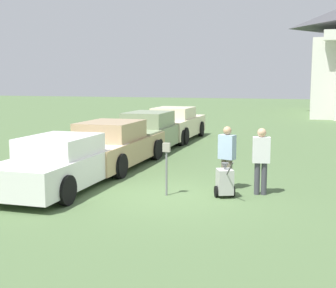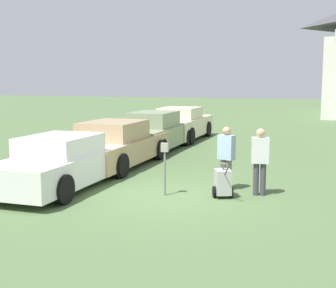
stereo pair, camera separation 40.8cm
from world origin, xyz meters
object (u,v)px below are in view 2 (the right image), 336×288
parked_car_white (64,163)px  equipment_cart (223,182)px  parked_car_sage (155,133)px  parking_meter (165,159)px  person_supervisor (260,158)px  parked_car_cream (181,124)px  parked_car_tan (116,146)px  person_worker (226,154)px

parked_car_white → equipment_cart: 4.21m
parked_car_sage → parking_meter: 7.41m
person_supervisor → equipment_cart: bearing=21.6°
parked_car_white → equipment_cart: bearing=4.3°
parked_car_sage → parked_car_cream: bearing=90.1°
parked_car_white → parking_meter: 2.80m
parked_car_tan → parked_car_sage: bearing=90.1°
parked_car_white → person_worker: 4.26m
parking_meter → person_worker: bearing=38.8°
person_worker → equipment_cart: person_worker is taller
parked_car_tan → parked_car_cream: parked_car_cream is taller
parked_car_white → parked_car_sage: size_ratio=0.94×
parking_meter → person_worker: (1.31, 1.06, 0.02)m
parked_car_tan → parked_car_cream: bearing=90.1°
person_supervisor → equipment_cart: 1.10m
equipment_cart → parked_car_white: bearing=160.9°
parking_meter → person_supervisor: (2.21, 0.76, 0.03)m
parked_car_tan → person_worker: size_ratio=3.20×
parked_car_white → parking_meter: (2.79, 0.05, 0.25)m
parked_car_tan → parked_car_sage: (0.00, 3.70, 0.02)m
parked_car_sage → parking_meter: parked_car_sage is taller
parked_car_white → parking_meter: bearing=1.2°
parked_car_cream → person_worker: (4.10, -9.42, 0.21)m
parked_car_white → parking_meter: parked_car_white is taller
parked_car_sage → person_supervisor: person_supervisor is taller
parked_car_sage → person_worker: (4.10, -5.81, 0.22)m
parked_car_cream → equipment_cart: parked_car_cream is taller
parked_car_tan → equipment_cart: bearing=-34.6°
parking_meter → person_supervisor: size_ratio=0.79×
parked_car_white → equipment_cart: size_ratio=4.89×
parked_car_tan → parking_meter: size_ratio=4.03×
parked_car_sage → equipment_cart: size_ratio=5.20×
parked_car_white → parked_car_sage: bearing=90.1°
parking_meter → equipment_cart: (1.40, 0.25, -0.53)m
parked_car_tan → equipment_cart: parked_car_tan is taller
person_supervisor → equipment_cart: person_supervisor is taller
parked_car_cream → parking_meter: bearing=-75.0°
equipment_cart → parked_car_tan: bearing=122.0°
person_worker → person_supervisor: size_ratio=0.99×
parked_car_sage → person_worker: bearing=-54.7°
parking_meter → person_worker: person_worker is taller
parked_car_sage → person_worker: person_worker is taller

